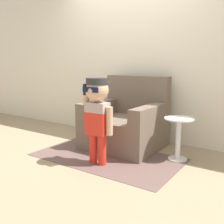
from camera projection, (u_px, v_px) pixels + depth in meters
The scene contains 6 objects.
ground_plane at pixel (112, 145), 3.85m from camera, with size 10.00×10.00×0.00m, color #998466.
wall_back at pixel (134, 56), 4.12m from camera, with size 10.00×0.05×2.60m.
armchair at pixel (126, 124), 3.74m from camera, with size 1.00×0.92×1.00m.
person_child at pixel (97, 108), 3.01m from camera, with size 0.42×0.31×1.02m.
side_table at pixel (178, 135), 3.20m from camera, with size 0.35×0.35×0.53m.
rug at pixel (107, 157), 3.35m from camera, with size 1.84×1.04×0.01m.
Camera 1 is at (2.08, -3.06, 1.18)m, focal length 42.00 mm.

